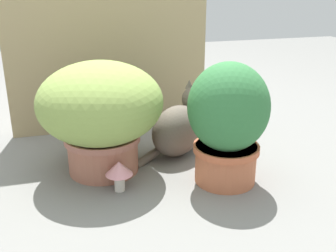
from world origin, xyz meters
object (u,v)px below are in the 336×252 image
(leafy_planter, at_px, (228,120))
(mushroom_ornament_pink, at_px, (119,170))
(grass_planter, at_px, (101,110))
(cat, at_px, (180,127))

(leafy_planter, bearing_deg, mushroom_ornament_pink, 175.35)
(grass_planter, distance_m, mushroom_ornament_pink, 0.25)
(grass_planter, bearing_deg, leafy_planter, -26.19)
(grass_planter, relative_size, cat, 1.26)
(leafy_planter, height_order, mushroom_ornament_pink, leafy_planter)
(grass_planter, relative_size, mushroom_ornament_pink, 4.15)
(leafy_planter, height_order, cat, leafy_planter)
(mushroom_ornament_pink, bearing_deg, leafy_planter, -4.65)
(leafy_planter, xyz_separation_m, cat, (-0.09, 0.28, -0.12))
(leafy_planter, bearing_deg, grass_planter, 153.81)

